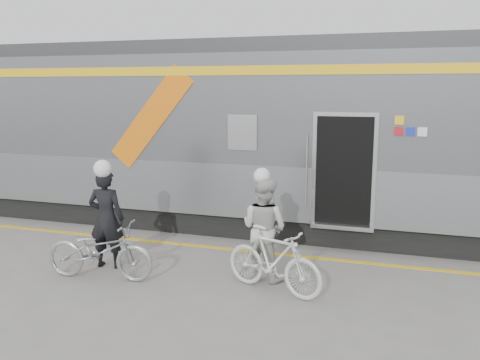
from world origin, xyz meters
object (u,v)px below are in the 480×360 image
at_px(man, 106,218).
at_px(bicycle_left, 100,251).
at_px(woman, 264,228).
at_px(bicycle_right, 273,260).

relative_size(man, bicycle_left, 0.95).
bearing_deg(woman, bicycle_left, 38.72).
bearing_deg(woman, man, 26.56).
bearing_deg(bicycle_left, man, 13.52).
bearing_deg(man, bicycle_right, 169.49).
relative_size(man, bicycle_right, 1.03).
height_order(man, bicycle_left, man).
distance_m(bicycle_left, bicycle_right, 2.88).
bearing_deg(bicycle_right, man, 105.62).
relative_size(bicycle_left, bicycle_right, 1.08).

